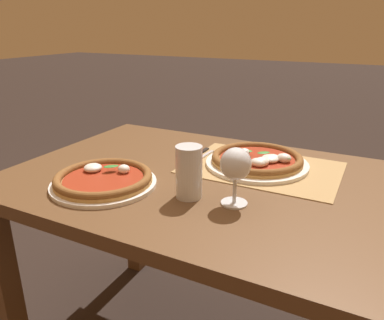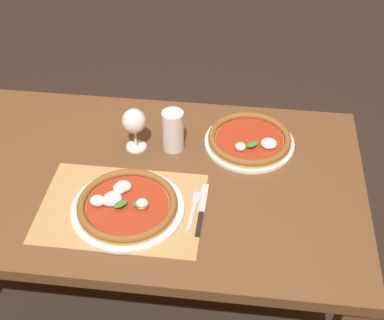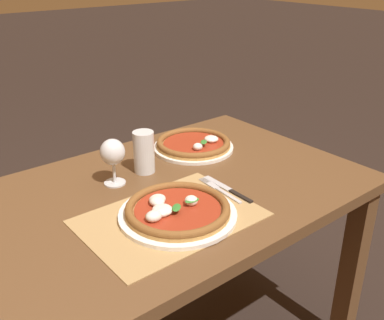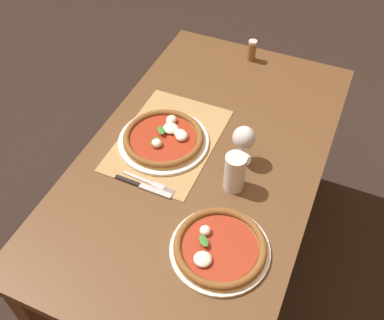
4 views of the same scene
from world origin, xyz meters
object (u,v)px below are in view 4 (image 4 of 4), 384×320
Objects in this scene: wine_glass at (244,139)px; knife at (143,186)px; fork at (149,182)px; pepper_shaker at (252,50)px; pizza_near at (164,138)px; pint_glass at (235,173)px; pizza_far at (220,248)px.

wine_glass reaches higher than knife.
pepper_shaker is at bearing 173.56° from fork.
pint_glass is at bearing 72.90° from pizza_near.
pepper_shaker is at bearing 168.20° from pizza_near.
pint_glass is 0.30m from fork.
pepper_shaker reaches higher than pizza_far.
knife is at bearing -25.35° from fork.
knife reaches higher than fork.
pepper_shaker reaches higher than pizza_near.
knife is (0.25, -0.27, -0.10)m from wine_glass.
pepper_shaker is (-0.72, -0.18, -0.02)m from pint_glass.
wine_glass reaches higher than pepper_shaker.
wine_glass is at bearing 96.13° from pizza_near.
pizza_near is 1.68× the size of fork.
fork is at bearing 10.88° from pizza_near.
wine_glass is 0.36m from fork.
pizza_near is 2.33× the size of pint_glass.
pizza_far reaches higher than fork.
pint_glass is (0.09, 0.31, 0.05)m from pizza_near.
pint_glass reaches higher than pizza_near.
knife is at bearing -7.01° from pepper_shaker.
pint_glass is at bearing 110.97° from fork.
pizza_near is at bearing -134.66° from pizza_far.
pint_glass reaches higher than pizza_far.
pepper_shaker is (-0.98, -0.22, 0.03)m from pizza_far.
pizza_far is 1.53× the size of fork.
pizza_far is at bearing 64.26° from fork.
fork is (0.20, 0.04, -0.02)m from pizza_near.
pint_glass is at bearing 6.73° from wine_glass.
pizza_far is 2.12× the size of pint_glass.
pizza_near is at bearing -169.12° from fork.
pizza_near is 0.20m from fork.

